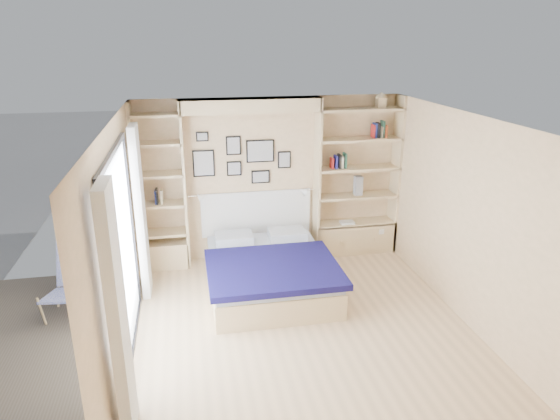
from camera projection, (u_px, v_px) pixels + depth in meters
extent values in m
plane|color=#D7B283|center=(302.00, 329.00, 6.00)|extent=(4.50, 4.50, 0.00)
plane|color=#DDB688|center=(270.00, 179.00, 7.68)|extent=(4.00, 0.00, 4.00)
plane|color=#DDB688|center=(379.00, 349.00, 3.51)|extent=(4.00, 0.00, 4.00)
plane|color=#DDB688|center=(119.00, 246.00, 5.24)|extent=(0.00, 4.50, 4.50)
plane|color=#DDB688|center=(467.00, 221.00, 5.95)|extent=(0.00, 4.50, 4.50)
plane|color=white|center=(306.00, 121.00, 5.18)|extent=(4.50, 4.50, 0.00)
cube|color=tan|center=(184.00, 187.00, 7.28)|extent=(0.04, 0.35, 2.50)
cube|color=tan|center=(317.00, 180.00, 7.64)|extent=(0.04, 0.35, 2.50)
cube|color=tan|center=(251.00, 105.00, 7.08)|extent=(2.00, 0.35, 0.20)
cube|color=tan|center=(395.00, 176.00, 7.87)|extent=(0.04, 0.35, 2.50)
cube|color=tan|center=(136.00, 189.00, 7.16)|extent=(0.04, 0.35, 2.50)
cube|color=tan|center=(354.00, 237.00, 8.09)|extent=(1.30, 0.35, 0.50)
cube|color=tan|center=(165.00, 254.00, 7.57)|extent=(0.70, 0.35, 0.40)
cube|color=black|center=(112.00, 154.00, 4.92)|extent=(0.04, 2.08, 0.06)
cube|color=black|center=(133.00, 344.00, 5.64)|extent=(0.04, 2.08, 0.06)
cube|color=black|center=(111.00, 307.00, 4.35)|extent=(0.04, 0.06, 2.20)
cube|color=black|center=(132.00, 225.00, 6.24)|extent=(0.04, 0.06, 2.20)
cube|color=silver|center=(122.00, 257.00, 5.28)|extent=(0.01, 2.00, 2.20)
cube|color=white|center=(118.00, 318.00, 4.09)|extent=(0.10, 0.45, 2.30)
cube|color=white|center=(140.00, 213.00, 6.50)|extent=(0.10, 0.45, 2.30)
cube|color=tan|center=(355.00, 223.00, 8.00)|extent=(1.30, 0.35, 0.04)
cube|color=tan|center=(356.00, 196.00, 7.86)|extent=(1.30, 0.35, 0.04)
cube|color=tan|center=(358.00, 168.00, 7.71)|extent=(1.30, 0.35, 0.04)
cube|color=tan|center=(359.00, 139.00, 7.56)|extent=(1.30, 0.35, 0.04)
cube|color=tan|center=(361.00, 109.00, 7.41)|extent=(1.30, 0.35, 0.04)
cube|color=tan|center=(164.00, 233.00, 7.45)|extent=(0.70, 0.35, 0.04)
cube|color=tan|center=(161.00, 204.00, 7.30)|extent=(0.70, 0.35, 0.04)
cube|color=tan|center=(159.00, 175.00, 7.16)|extent=(0.70, 0.35, 0.04)
cube|color=tan|center=(156.00, 144.00, 7.01)|extent=(0.70, 0.35, 0.04)
cube|color=tan|center=(154.00, 115.00, 6.88)|extent=(0.70, 0.35, 0.04)
cube|color=tan|center=(269.00, 277.00, 6.90)|extent=(1.61, 2.01, 0.35)
cube|color=#B4BBC4|center=(269.00, 263.00, 6.82)|extent=(1.57, 1.97, 0.10)
cube|color=#0E0B3A|center=(273.00, 269.00, 6.48)|extent=(1.71, 1.41, 0.08)
cube|color=#B4BBC4|center=(234.00, 238.00, 7.37)|extent=(0.55, 0.40, 0.12)
cube|color=#B4BBC4|center=(287.00, 234.00, 7.51)|extent=(0.55, 0.40, 0.12)
cube|color=white|center=(256.00, 213.00, 7.79)|extent=(1.71, 0.04, 0.70)
cube|color=black|center=(204.00, 163.00, 7.38)|extent=(0.32, 0.02, 0.40)
cube|color=gray|center=(204.00, 164.00, 7.37)|extent=(0.28, 0.01, 0.36)
cube|color=black|center=(233.00, 146.00, 7.38)|extent=(0.22, 0.02, 0.28)
cube|color=gray|center=(234.00, 146.00, 7.37)|extent=(0.18, 0.01, 0.24)
cube|color=black|center=(234.00, 168.00, 7.49)|extent=(0.22, 0.02, 0.22)
cube|color=gray|center=(234.00, 169.00, 7.48)|extent=(0.18, 0.01, 0.18)
cube|color=black|center=(260.00, 151.00, 7.48)|extent=(0.42, 0.02, 0.34)
cube|color=gray|center=(260.00, 151.00, 7.47)|extent=(0.38, 0.01, 0.30)
cube|color=black|center=(261.00, 177.00, 7.61)|extent=(0.28, 0.02, 0.20)
cube|color=gray|center=(261.00, 177.00, 7.60)|extent=(0.24, 0.01, 0.16)
cube|color=black|center=(284.00, 160.00, 7.60)|extent=(0.20, 0.02, 0.26)
cube|color=gray|center=(284.00, 160.00, 7.59)|extent=(0.16, 0.01, 0.22)
cube|color=black|center=(202.00, 137.00, 7.25)|extent=(0.18, 0.02, 0.14)
cube|color=gray|center=(202.00, 137.00, 7.24)|extent=(0.14, 0.01, 0.10)
cylinder|color=silver|center=(195.00, 196.00, 7.28)|extent=(0.20, 0.02, 0.02)
cone|color=white|center=(202.00, 197.00, 7.31)|extent=(0.13, 0.12, 0.15)
cylinder|color=silver|center=(309.00, 190.00, 7.59)|extent=(0.20, 0.02, 0.02)
cone|color=white|center=(303.00, 191.00, 7.58)|extent=(0.13, 0.12, 0.15)
cube|color=#A51E1E|center=(332.00, 163.00, 7.59)|extent=(0.02, 0.15, 0.16)
cube|color=navy|center=(336.00, 162.00, 7.60)|extent=(0.03, 0.15, 0.20)
cube|color=black|center=(339.00, 161.00, 7.61)|extent=(0.03, 0.15, 0.21)
cube|color=#BFB28C|center=(341.00, 162.00, 7.62)|extent=(0.04, 0.15, 0.19)
cube|color=#26593F|center=(345.00, 160.00, 7.62)|extent=(0.03, 0.15, 0.23)
cube|color=#A51E1E|center=(373.00, 131.00, 7.55)|extent=(0.02, 0.15, 0.20)
cube|color=navy|center=(375.00, 130.00, 7.55)|extent=(0.03, 0.15, 0.22)
cube|color=black|center=(378.00, 130.00, 7.56)|extent=(0.03, 0.15, 0.23)
cube|color=#BFB28C|center=(381.00, 132.00, 7.58)|extent=(0.04, 0.15, 0.17)
cube|color=#26593F|center=(382.00, 129.00, 7.57)|extent=(0.03, 0.15, 0.25)
cube|color=#B5421A|center=(385.00, 131.00, 7.59)|extent=(0.03, 0.15, 0.19)
cube|color=navy|center=(156.00, 197.00, 7.25)|extent=(0.02, 0.15, 0.20)
cube|color=black|center=(157.00, 196.00, 7.25)|extent=(0.03, 0.15, 0.23)
cube|color=#BFB28C|center=(162.00, 196.00, 7.26)|extent=(0.03, 0.15, 0.21)
cube|color=tan|center=(381.00, 103.00, 7.43)|extent=(0.13, 0.13, 0.15)
cone|color=tan|center=(381.00, 95.00, 7.39)|extent=(0.20, 0.20, 0.08)
cube|color=slate|center=(358.00, 186.00, 7.80)|extent=(0.12, 0.12, 0.30)
cube|color=white|center=(347.00, 222.00, 7.91)|extent=(0.22, 0.16, 0.03)
cylinder|color=tan|center=(42.00, 312.00, 5.93)|extent=(0.05, 0.15, 0.45)
cylinder|color=tan|center=(85.00, 310.00, 5.96)|extent=(0.05, 0.15, 0.45)
cylinder|color=tan|center=(59.00, 279.00, 6.48)|extent=(0.07, 0.36, 0.73)
cylinder|color=tan|center=(98.00, 278.00, 6.52)|extent=(0.07, 0.36, 0.73)
cube|color=#242EA6|center=(69.00, 295.00, 6.13)|extent=(0.58, 0.68, 0.16)
cube|color=#242EA6|center=(77.00, 262.00, 6.46)|extent=(0.54, 0.30, 0.60)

